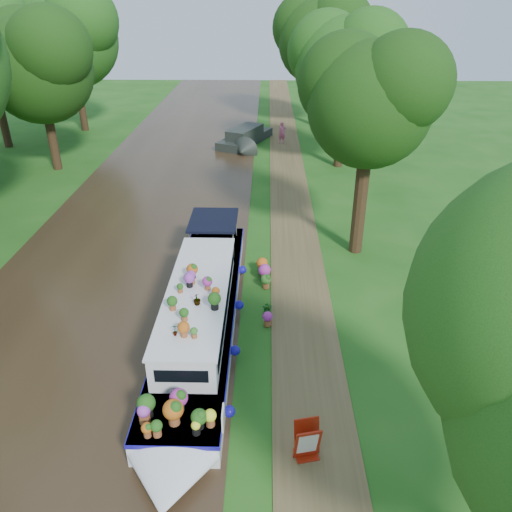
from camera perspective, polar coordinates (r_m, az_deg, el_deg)
The scene contains 13 objects.
ground at distance 19.38m, azimuth 1.44°, elevation -3.37°, with size 100.00×100.00×0.00m, color #1B4F13.
canal_water at distance 20.25m, azimuth -15.82°, elevation -3.02°, with size 10.00×100.00×0.02m, color black.
towpath at distance 19.42m, azimuth 4.99°, elevation -3.36°, with size 2.20×100.00×0.03m, color brown.
plant_boat at distance 16.29m, azimuth -6.52°, elevation -6.77°, with size 2.29×13.52×2.24m.
tree_near_overhang at distance 20.29m, azimuth 12.96°, elevation 17.46°, with size 5.52×5.28×8.99m.
tree_near_mid at distance 32.16m, azimuth 10.19°, elevation 21.13°, with size 6.90×6.60×9.40m.
tree_near_far at distance 42.93m, azimuth 7.39°, elevation 23.80°, with size 7.59×7.26×10.30m.
tree_far_c at distance 33.61m, azimuth -23.70°, elevation 19.81°, with size 7.13×6.82×9.59m.
tree_far_d at distance 43.36m, azimuth -20.51°, elevation 22.93°, with size 8.05×7.70×10.85m.
second_boat at distance 37.79m, azimuth -1.27°, elevation 13.37°, with size 4.11×6.97×1.26m.
sandwich_board at distance 12.90m, azimuth 5.85°, elevation -20.41°, with size 0.67×0.63×1.01m.
pedestrian_pink at distance 38.01m, azimuth 3.01°, elevation 13.89°, with size 0.57×0.37×1.56m, color pink.
verge_plant at distance 17.68m, azimuth 1.31°, elevation -5.97°, with size 0.38×0.33×0.42m, color #20631D.
Camera 1 is at (-0.11, -16.53, 10.12)m, focal length 35.00 mm.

